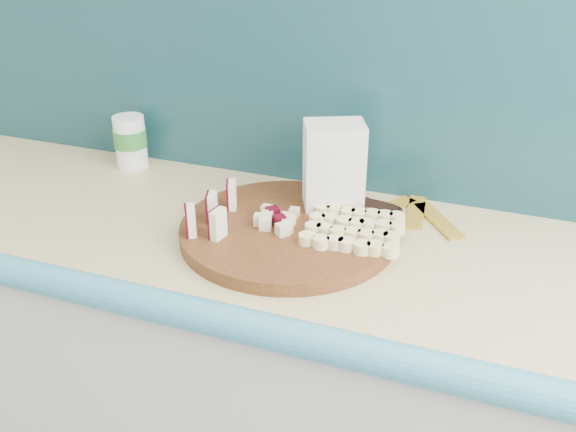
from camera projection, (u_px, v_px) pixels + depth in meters
The scene contains 10 objects.
kitchen_counter at pixel (312, 412), 1.49m from camera, with size 2.20×0.63×0.91m.
backsplash at pixel (360, 83), 1.41m from camera, with size 2.20×0.02×0.50m, color teal.
cutting_board at pixel (288, 231), 1.30m from camera, with size 0.44×0.44×0.03m, color #401B0D.
apple_wedges at pixel (213, 211), 1.28m from camera, with size 0.08×0.17×0.06m.
apple_chunks at pixel (275, 219), 1.29m from camera, with size 0.07×0.08×0.02m.
banana_slices at pixel (353, 229), 1.26m from camera, with size 0.20×0.18×0.02m.
brown_bowl at pixel (359, 224), 1.31m from camera, with size 0.17×0.17×0.04m, color black.
flour_bag at pixel (333, 171), 1.34m from camera, with size 0.12×0.09×0.21m, color silver.
canister at pixel (130, 141), 1.60m from camera, with size 0.08×0.08×0.13m.
banana_peel at pixel (413, 214), 1.39m from camera, with size 0.24×0.20×0.01m.
Camera 1 is at (0.44, 0.43, 1.55)m, focal length 40.00 mm.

